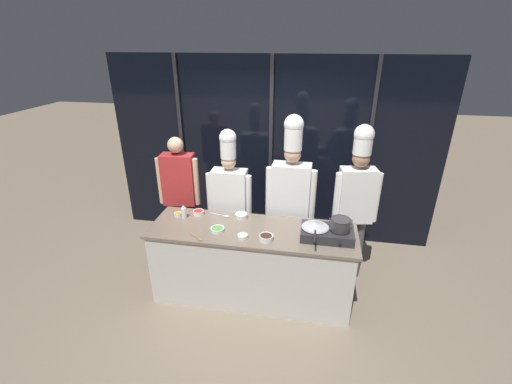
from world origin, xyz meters
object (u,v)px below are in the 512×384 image
(prep_bowl_bean_sprouts, at_px, (241,215))
(prep_bowl_bell_pepper, at_px, (198,212))
(frying_pan, at_px, (315,225))
(person_guest, at_px, (180,188))
(prep_bowl_scallions, at_px, (217,229))
(stock_pot, at_px, (340,224))
(chef_line, at_px, (357,193))
(serving_spoon_solid, at_px, (198,238))
(chef_sous, at_px, (291,189))
(squeeze_bottle_clear, at_px, (184,212))
(prep_bowl_carrots, at_px, (178,214))
(prep_bowl_noodles, at_px, (243,236))
(chef_head, at_px, (230,193))
(prep_bowl_soy_glaze, at_px, (266,237))
(portable_stove, at_px, (327,233))
(serving_spoon_slotted, at_px, (224,216))

(prep_bowl_bean_sprouts, xyz_separation_m, prep_bowl_bell_pepper, (-0.53, -0.01, -0.00))
(frying_pan, distance_m, person_guest, 1.91)
(prep_bowl_bean_sprouts, bearing_deg, prep_bowl_scallions, -119.36)
(stock_pot, height_order, chef_line, chef_line)
(serving_spoon_solid, distance_m, chef_sous, 1.29)
(squeeze_bottle_clear, bearing_deg, stock_pot, -4.73)
(frying_pan, bearing_deg, prep_bowl_carrots, 173.50)
(frying_pan, distance_m, prep_bowl_carrots, 1.65)
(frying_pan, height_order, serving_spoon_solid, frying_pan)
(prep_bowl_bean_sprouts, height_order, chef_sous, chef_sous)
(prep_bowl_bean_sprouts, relative_size, prep_bowl_noodles, 1.30)
(frying_pan, relative_size, chef_head, 0.27)
(prep_bowl_soy_glaze, bearing_deg, chef_sous, 75.80)
(stock_pot, xyz_separation_m, serving_spoon_solid, (-1.49, -0.27, -0.18))
(stock_pot, relative_size, prep_bowl_bell_pepper, 1.77)
(serving_spoon_solid, bearing_deg, person_guest, 121.28)
(person_guest, bearing_deg, stock_pot, 156.24)
(stock_pot, height_order, chef_head, chef_head)
(prep_bowl_soy_glaze, bearing_deg, prep_bowl_noodles, -177.46)
(prep_bowl_bean_sprouts, bearing_deg, frying_pan, -17.74)
(portable_stove, height_order, prep_bowl_noodles, portable_stove)
(stock_pot, xyz_separation_m, chef_line, (0.20, 0.60, 0.10))
(prep_bowl_bell_pepper, distance_m, serving_spoon_solid, 0.56)
(frying_pan, bearing_deg, serving_spoon_solid, -167.86)
(prep_bowl_scallions, xyz_separation_m, chef_head, (-0.03, 0.68, 0.14))
(serving_spoon_slotted, bearing_deg, stock_pot, -11.42)
(prep_bowl_soy_glaze, bearing_deg, squeeze_bottle_clear, 163.35)
(prep_bowl_soy_glaze, xyz_separation_m, person_guest, (-1.29, 0.82, 0.12))
(squeeze_bottle_clear, relative_size, chef_line, 0.08)
(prep_bowl_soy_glaze, bearing_deg, prep_bowl_bell_pepper, 154.68)
(person_guest, bearing_deg, prep_bowl_bean_sprouts, 151.40)
(stock_pot, bearing_deg, prep_bowl_soy_glaze, -168.12)
(serving_spoon_slotted, bearing_deg, person_guest, 151.17)
(prep_bowl_bell_pepper, distance_m, chef_head, 0.48)
(prep_bowl_bean_sprouts, xyz_separation_m, chef_sous, (0.56, 0.32, 0.25))
(frying_pan, bearing_deg, prep_bowl_scallions, -176.34)
(prep_bowl_scallions, height_order, chef_sous, chef_sous)
(prep_bowl_noodles, bearing_deg, frying_pan, 12.43)
(squeeze_bottle_clear, relative_size, chef_head, 0.09)
(frying_pan, xyz_separation_m, prep_bowl_bean_sprouts, (-0.88, 0.28, -0.11))
(prep_bowl_bean_sprouts, relative_size, prep_bowl_carrots, 1.59)
(chef_line, bearing_deg, prep_bowl_bell_pepper, 0.73)
(prep_bowl_carrots, relative_size, person_guest, 0.05)
(serving_spoon_slotted, bearing_deg, chef_sous, 22.47)
(stock_pot, bearing_deg, squeeze_bottle_clear, 175.27)
(person_guest, relative_size, chef_line, 0.87)
(chef_sous, bearing_deg, prep_bowl_carrots, 18.76)
(frying_pan, bearing_deg, portable_stove, 1.82)
(portable_stove, height_order, chef_line, chef_line)
(serving_spoon_slotted, distance_m, serving_spoon_solid, 0.56)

